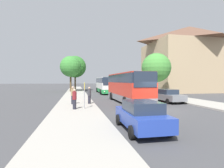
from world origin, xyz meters
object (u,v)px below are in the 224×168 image
Objects in this scene: pedestrian_waiting_near at (74,99)px; pedestrian_walking_back at (89,95)px; parked_car_left_curb at (141,115)px; bus_stop_sign at (84,92)px; tree_left_near at (71,67)px; tree_left_far at (75,67)px; parked_car_right_near at (168,96)px; parked_car_right_far at (130,89)px; tree_right_near at (156,68)px; bus_middle at (104,85)px; pedestrian_waiting_far at (73,95)px; bus_front at (127,87)px.

pedestrian_walking_back is at bearing -154.48° from pedestrian_waiting_near.
parked_car_left_curb is 7.37m from bus_stop_sign.
tree_left_far is at bearing 79.20° from tree_left_near.
parked_car_right_near is at bearing -67.87° from tree_left_far.
pedestrian_waiting_near is (-11.05, -19.02, 0.24)m from parked_car_right_far.
parked_car_left_curb is 0.52× the size of tree_left_near.
bus_stop_sign is at bearing -135.36° from tree_right_near.
bus_middle is 18.69m from pedestrian_waiting_far.
tree_left_far reaches higher than tree_right_near.
tree_left_far is (1.00, 5.25, 0.37)m from tree_left_near.
parked_car_right_near is 10.81m from bus_stop_sign.
bus_middle is at bearing -146.18° from pedestrian_waiting_near.
pedestrian_waiting_near is at bearing 62.49° from parked_car_right_far.
bus_middle is 5.10× the size of bus_stop_sign.
parked_car_left_curb is 26.84m from parked_car_right_far.
bus_front is 6.24× the size of pedestrian_waiting_near.
parked_car_left_curb is 32.93m from tree_left_near.
pedestrian_waiting_near is 0.22× the size of tree_left_near.
parked_car_right_near is 9.45m from pedestrian_walking_back.
parked_car_left_curb is 2.33× the size of pedestrian_walking_back.
pedestrian_waiting_far is (-11.16, -0.55, 0.29)m from parked_car_right_near.
bus_middle is 17.76m from parked_car_right_near.
pedestrian_walking_back is at bearing -103.22° from bus_middle.
parked_car_right_near is at bearing -107.94° from tree_right_near.
bus_front is 4.99m from parked_car_right_near.
parked_car_right_near is at bearing 55.43° from parked_car_left_curb.
bus_stop_sign is (-2.58, 6.86, 0.81)m from parked_car_left_curb.
bus_front is 5.88× the size of pedestrian_waiting_far.
bus_front reaches higher than parked_car_left_curb.
pedestrian_waiting_near is (-0.85, -0.15, -0.57)m from bus_stop_sign.
pedestrian_waiting_far is at bearing -108.37° from bus_middle.
tree_left_far reaches higher than bus_stop_sign.
pedestrian_waiting_near is 3.37m from pedestrian_waiting_far.
tree_right_near is at bearing 62.80° from parked_car_left_curb.
pedestrian_waiting_far is 27.89m from tree_left_far.
bus_front is 15.11m from parked_car_right_far.
parked_car_left_curb is at bearing -69.40° from bus_stop_sign.
tree_left_far is at bearing 91.54° from bus_stop_sign.
bus_front is 7.82m from pedestrian_waiting_near.
tree_left_near is (-2.50, 22.18, 4.76)m from pedestrian_walking_back.
tree_left_far is at bearing -177.17° from pedestrian_waiting_far.
tree_left_near is at bearing -100.80° from tree_left_far.
bus_middle is at bearing 163.70° from pedestrian_waiting_far.
bus_stop_sign is (-10.20, -18.87, 0.81)m from parked_car_right_far.
pedestrian_waiting_far is at bearing -126.59° from pedestrian_waiting_near.
bus_front is at bearing 169.60° from pedestrian_walking_back.
bus_middle is 21.83m from pedestrian_waiting_near.
bus_stop_sign is at bearing -139.58° from bus_front.
bus_front is 1.24× the size of tree_left_far.
bus_middle is at bearing 75.93° from bus_stop_sign.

